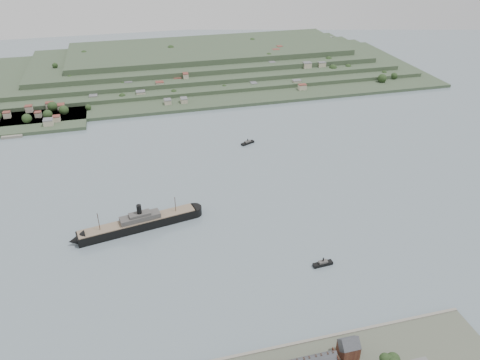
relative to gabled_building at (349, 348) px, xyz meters
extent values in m
plane|color=slate|center=(-27.50, 164.00, -8.19)|extent=(1400.00, 1400.00, 0.00)
cube|color=gray|center=(-27.50, 15.00, -6.89)|extent=(220.00, 2.00, 2.60)
cube|color=#412017|center=(-10.00, -4.00, 1.81)|extent=(0.50, 8.40, 3.00)
cube|color=#30211A|center=(-21.00, -4.00, 3.21)|extent=(0.90, 1.40, 3.20)
cube|color=#30211A|center=(-15.50, -4.00, 3.21)|extent=(0.90, 1.40, 3.20)
cube|color=#412017|center=(0.00, 0.00, -1.69)|extent=(10.00, 10.00, 9.00)
cube|color=#36383D|center=(0.00, 0.00, 2.81)|extent=(10.40, 10.18, 10.18)
cube|color=#32432D|center=(-27.50, 524.00, -6.19)|extent=(760.00, 260.00, 4.00)
cube|color=#32432D|center=(-7.50, 549.00, -1.69)|extent=(680.00, 220.00, 5.00)
cube|color=#32432D|center=(7.50, 564.00, 3.81)|extent=(600.00, 200.00, 6.00)
cube|color=#32432D|center=(22.50, 579.00, 10.31)|extent=(520.00, 180.00, 7.00)
cube|color=#32432D|center=(37.50, 594.00, 17.81)|extent=(440.00, 160.00, 8.00)
cube|color=#32432D|center=(-227.50, 414.00, -6.19)|extent=(150.00, 90.00, 4.00)
cube|color=gray|center=(-232.50, 372.00, -6.79)|extent=(22.00, 14.00, 2.80)
cube|color=black|center=(-106.61, 156.64, -4.50)|extent=(95.55, 29.94, 7.38)
cone|color=black|center=(-153.22, 147.88, -4.50)|extent=(14.76, 14.76, 12.65)
cylinder|color=black|center=(-60.01, 165.39, -4.50)|extent=(12.65, 12.65, 7.38)
cube|color=#786650|center=(-106.61, 156.64, -0.49)|extent=(93.28, 28.52, 0.63)
cube|color=#464341|center=(-104.54, 157.03, 1.83)|extent=(32.82, 15.16, 4.22)
cube|color=#464341|center=(-104.54, 157.03, 4.67)|extent=(17.93, 10.36, 2.63)
cylinder|color=black|center=(-104.54, 157.03, 8.68)|extent=(3.79, 3.79, 9.48)
cylinder|color=#3A261B|center=(-135.61, 151.19, 6.57)|extent=(0.53, 0.53, 16.86)
cylinder|color=#3A261B|center=(-75.54, 162.48, 5.51)|extent=(0.53, 0.53, 14.75)
cube|color=black|center=(18.43, 77.86, -7.00)|extent=(15.13, 5.20, 2.38)
cube|color=#464341|center=(18.43, 77.86, -5.22)|extent=(6.93, 3.72, 1.78)
cylinder|color=black|center=(18.43, 77.86, -3.24)|extent=(0.99, 0.99, 3.46)
cube|color=black|center=(19.53, 286.25, -7.13)|extent=(16.22, 10.51, 2.11)
cube|color=#464341|center=(19.53, 286.25, -5.55)|extent=(7.93, 6.13, 1.58)
cylinder|color=black|center=(19.53, 286.25, -3.79)|extent=(0.88, 0.88, 3.07)
sphere|color=black|center=(18.33, -15.42, 2.72)|extent=(7.79, 7.79, 7.79)
camera|label=1|loc=(-104.37, -159.27, 213.06)|focal=35.00mm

